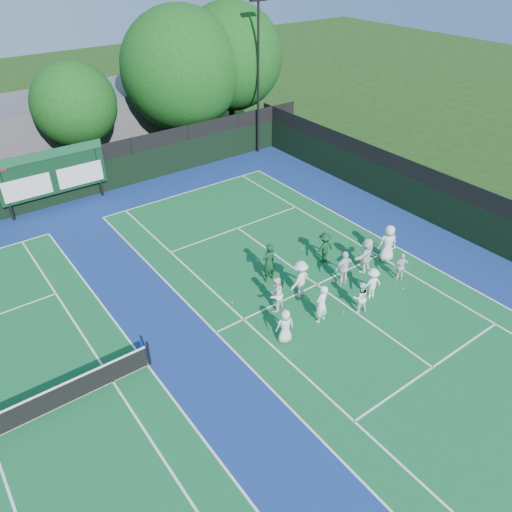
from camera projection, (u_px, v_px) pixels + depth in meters
ground at (332, 296)px, 22.20m from camera, size 120.00×120.00×0.00m
court_apron at (205, 338)px, 19.90m from camera, size 34.00×32.00×0.01m
near_court at (317, 285)px, 22.86m from camera, size 11.05×23.85×0.01m
back_fence at (70, 179)px, 29.26m from camera, size 34.00×0.08×3.00m
divider_fence_right at (444, 205)px, 26.57m from camera, size 0.08×32.00×3.00m
scoreboard at (52, 173)px, 28.02m from camera, size 6.00×0.21×3.55m
clubhouse at (85, 120)px, 36.26m from camera, size 18.00×6.00×4.00m
light_pole_right at (258, 61)px, 33.00m from camera, size 1.20×0.30×10.12m
tree_c at (77, 106)px, 31.11m from camera, size 5.24×5.24×7.16m
tree_d at (183, 72)px, 34.33m from camera, size 8.26×8.26×9.74m
tree_e at (232, 59)px, 36.16m from camera, size 7.53×7.53×9.68m
tennis_ball_0 at (343, 312)px, 21.20m from camera, size 0.07×0.07×0.07m
tennis_ball_1 at (302, 248)px, 25.40m from camera, size 0.07×0.07×0.07m
tennis_ball_3 at (232, 302)px, 21.75m from camera, size 0.07×0.07×0.07m
tennis_ball_4 at (300, 243)px, 25.84m from camera, size 0.07×0.07×0.07m
tennis_ball_5 at (403, 288)px, 22.60m from camera, size 0.07×0.07×0.07m
player_front_0 at (285, 326)px, 19.38m from camera, size 0.85×0.70×1.50m
player_front_1 at (322, 304)px, 20.30m from camera, size 0.71×0.53×1.78m
player_front_2 at (360, 297)px, 20.92m from camera, size 0.87×0.78×1.47m
player_front_3 at (372, 283)px, 21.73m from camera, size 1.06×0.75×1.49m
player_front_4 at (401, 267)px, 22.80m from camera, size 0.92×0.59×1.45m
player_back_0 at (276, 294)px, 20.92m from camera, size 0.97×0.87×1.65m
player_back_1 at (300, 279)px, 21.73m from camera, size 1.28×0.92×1.79m
player_back_2 at (344, 268)px, 22.46m from camera, size 1.07×0.55×1.75m
player_back_3 at (366, 255)px, 23.38m from camera, size 1.70×0.95×1.75m
player_back_4 at (388, 243)px, 24.13m from camera, size 1.08×0.90×1.88m
coach_left at (269, 263)px, 22.64m from camera, size 0.74×0.50×1.96m
coach_right at (324, 248)px, 24.03m from camera, size 1.06×0.65×1.60m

